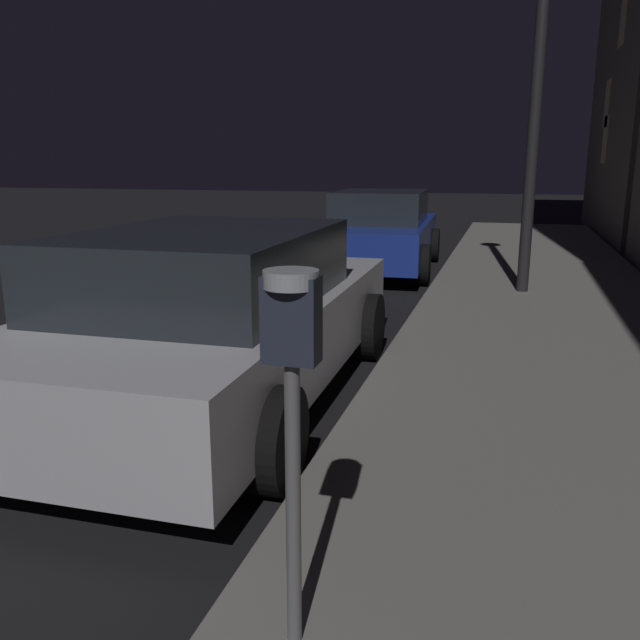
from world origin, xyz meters
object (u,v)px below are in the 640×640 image
(parking_meter, at_px, (292,370))
(car_silver, at_px, (218,316))
(car_blue, at_px, (381,232))
(street_lamp, at_px, (542,19))

(parking_meter, relative_size, car_silver, 0.31)
(car_blue, bearing_deg, street_lamp, -40.49)
(car_silver, relative_size, car_blue, 1.06)
(parking_meter, bearing_deg, car_blue, 99.07)
(parking_meter, distance_m, car_silver, 3.13)
(street_lamp, bearing_deg, car_blue, 139.51)
(car_blue, xyz_separation_m, street_lamp, (2.45, -2.09, 3.02))
(car_silver, xyz_separation_m, car_blue, (0.00, 6.93, -0.01))
(car_silver, bearing_deg, parking_meter, -60.20)
(car_silver, height_order, car_blue, same)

